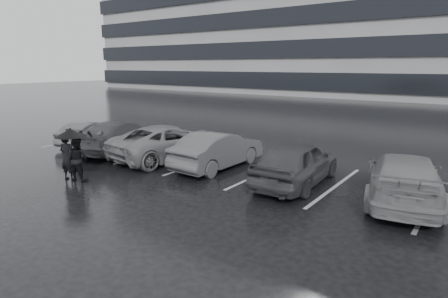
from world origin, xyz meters
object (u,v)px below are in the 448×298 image
object	(u,v)px
pedestrian_left	(68,157)
car_main	(297,162)
car_west_d	(89,133)
car_east	(404,178)
car_west_b	(169,142)
car_west_a	(218,150)
car_west_c	(122,136)
pedestrian_right	(77,159)

from	to	relation	value
pedestrian_left	car_main	bearing A→B (deg)	-162.08
car_west_d	car_east	bearing A→B (deg)	165.11
car_west_b	car_east	world-z (taller)	car_west_b
car_west_a	car_west_c	bearing A→B (deg)	4.63
car_main	car_west_a	xyz separation A→B (m)	(-3.43, 0.15, -0.04)
car_west_d	car_east	distance (m)	14.72
pedestrian_right	car_west_b	bearing A→B (deg)	-111.08
car_west_c	car_west_d	world-z (taller)	car_west_c
car_west_a	pedestrian_right	size ratio (longest dim) A/B	2.83
car_west_a	pedestrian_right	bearing A→B (deg)	56.14
car_west_d	pedestrian_right	bearing A→B (deg)	125.16
car_west_c	car_west_d	xyz separation A→B (m)	(-2.61, 0.04, -0.13)
car_west_a	car_west_b	world-z (taller)	car_west_b
car_west_b	car_west_a	bearing A→B (deg)	-171.82
car_east	pedestrian_right	distance (m)	10.64
car_west_c	pedestrian_left	world-z (taller)	pedestrian_left
car_west_b	car_east	bearing A→B (deg)	-172.15
car_east	car_west_a	bearing A→B (deg)	-11.00
car_west_a	pedestrian_left	world-z (taller)	pedestrian_left
car_main	car_west_b	world-z (taller)	car_main
car_west_d	pedestrian_left	world-z (taller)	pedestrian_left
car_west_a	car_west_c	size ratio (longest dim) A/B	0.87
car_east	pedestrian_left	distance (m)	11.03
car_west_d	pedestrian_left	distance (m)	6.22
pedestrian_left	pedestrian_right	bearing A→B (deg)	-172.45
car_main	car_west_b	size ratio (longest dim) A/B	0.85
car_west_a	car_east	world-z (taller)	car_west_a
car_west_d	pedestrian_left	size ratio (longest dim) A/B	2.21
car_west_c	car_east	distance (m)	12.11
car_main	pedestrian_right	bearing A→B (deg)	29.59
car_west_c	pedestrian_right	world-z (taller)	pedestrian_right
car_main	car_west_c	size ratio (longest dim) A/B	0.89
car_west_b	car_west_d	distance (m)	5.37
car_main	car_west_b	xyz separation A→B (m)	(-6.04, 0.07, -0.03)
car_main	pedestrian_right	distance (m)	7.59
car_west_b	car_west_d	world-z (taller)	car_west_b
car_west_c	car_east	bearing A→B (deg)	170.27
car_west_b	car_west_c	distance (m)	2.77
car_west_b	car_east	distance (m)	9.35
car_west_b	car_west_c	size ratio (longest dim) A/B	1.05
car_west_b	pedestrian_right	size ratio (longest dim) A/B	3.42
car_east	pedestrian_left	world-z (taller)	pedestrian_left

